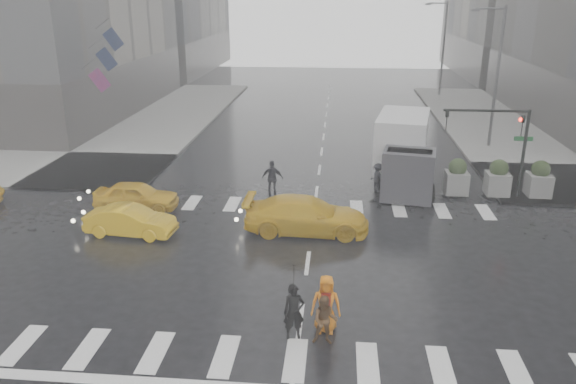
# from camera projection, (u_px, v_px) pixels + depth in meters

# --- Properties ---
(ground) EXTENTS (120.00, 120.00, 0.00)m
(ground) POSITION_uv_depth(u_px,v_px,m) (308.00, 263.00, 21.28)
(ground) COLOR black
(ground) RESTS_ON ground
(sidewalk_nw) EXTENTS (35.00, 35.00, 0.15)m
(sidewalk_nw) POSITION_uv_depth(u_px,v_px,m) (44.00, 138.00, 39.33)
(sidewalk_nw) COLOR slate
(sidewalk_nw) RESTS_ON ground
(road_markings) EXTENTS (18.00, 48.00, 0.01)m
(road_markings) POSITION_uv_depth(u_px,v_px,m) (308.00, 263.00, 21.28)
(road_markings) COLOR silver
(road_markings) RESTS_ON ground
(traffic_signal_pole) EXTENTS (4.45, 0.42, 4.50)m
(traffic_signal_pole) POSITION_uv_depth(u_px,v_px,m) (505.00, 135.00, 26.96)
(traffic_signal_pole) COLOR black
(traffic_signal_pole) RESTS_ON ground
(street_lamp_near) EXTENTS (2.15, 0.22, 9.00)m
(street_lamp_near) POSITION_uv_depth(u_px,v_px,m) (495.00, 72.00, 35.61)
(street_lamp_near) COLOR #59595B
(street_lamp_near) RESTS_ON ground
(street_lamp_far) EXTENTS (2.15, 0.22, 9.00)m
(street_lamp_far) POSITION_uv_depth(u_px,v_px,m) (442.00, 45.00, 54.39)
(street_lamp_far) COLOR #59595B
(street_lamp_far) RESTS_ON ground
(planter_west) EXTENTS (1.10, 1.10, 1.80)m
(planter_west) POSITION_uv_depth(u_px,v_px,m) (457.00, 177.00, 28.06)
(planter_west) COLOR slate
(planter_west) RESTS_ON ground
(planter_mid) EXTENTS (1.10, 1.10, 1.80)m
(planter_mid) POSITION_uv_depth(u_px,v_px,m) (498.00, 178.00, 27.89)
(planter_mid) COLOR slate
(planter_mid) RESTS_ON ground
(planter_east) EXTENTS (1.10, 1.10, 1.80)m
(planter_east) POSITION_uv_depth(u_px,v_px,m) (539.00, 179.00, 27.72)
(planter_east) COLOR slate
(planter_east) RESTS_ON ground
(flag_cluster) EXTENTS (2.87, 3.06, 4.69)m
(flag_cluster) POSITION_uv_depth(u_px,v_px,m) (102.00, 56.00, 38.04)
(flag_cluster) COLOR #59595B
(flag_cluster) RESTS_ON ground
(pedestrian_black) EXTENTS (1.15, 1.16, 2.43)m
(pedestrian_black) POSITION_uv_depth(u_px,v_px,m) (294.00, 290.00, 16.15)
(pedestrian_black) COLOR black
(pedestrian_black) RESTS_ON ground
(pedestrian_brown) EXTENTS (0.75, 0.59, 1.52)m
(pedestrian_brown) POSITION_uv_depth(u_px,v_px,m) (325.00, 320.00, 16.15)
(pedestrian_brown) COLOR #4D331B
(pedestrian_brown) RESTS_ON ground
(pedestrian_orange) EXTENTS (0.90, 0.59, 1.84)m
(pedestrian_orange) POSITION_uv_depth(u_px,v_px,m) (326.00, 304.00, 16.71)
(pedestrian_orange) COLOR orange
(pedestrian_orange) RESTS_ON ground
(pedestrian_far_a) EXTENTS (1.09, 0.68, 1.83)m
(pedestrian_far_a) POSITION_uv_depth(u_px,v_px,m) (272.00, 178.00, 28.11)
(pedestrian_far_a) COLOR black
(pedestrian_far_a) RESTS_ON ground
(pedestrian_far_b) EXTENTS (1.09, 1.10, 1.54)m
(pedestrian_far_b) POSITION_uv_depth(u_px,v_px,m) (378.00, 177.00, 28.73)
(pedestrian_far_b) COLOR black
(pedestrian_far_b) RESTS_ON ground
(taxi_front) EXTENTS (3.94, 1.65, 1.33)m
(taxi_front) POSITION_uv_depth(u_px,v_px,m) (136.00, 196.00, 26.38)
(taxi_front) COLOR #E2AA0B
(taxi_front) RESTS_ON ground
(taxi_mid) EXTENTS (3.89, 1.67, 1.25)m
(taxi_mid) POSITION_uv_depth(u_px,v_px,m) (131.00, 221.00, 23.59)
(taxi_mid) COLOR #E2AA0B
(taxi_mid) RESTS_ON ground
(taxi_rear) EXTENTS (4.69, 2.20, 1.53)m
(taxi_rear) POSITION_uv_depth(u_px,v_px,m) (307.00, 215.00, 23.82)
(taxi_rear) COLOR #E2AA0B
(taxi_rear) RESTS_ON ground
(box_truck) EXTENTS (2.55, 6.80, 3.61)m
(box_truck) POSITION_uv_depth(u_px,v_px,m) (404.00, 150.00, 29.40)
(box_truck) COLOR silver
(box_truck) RESTS_ON ground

